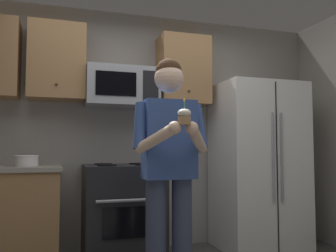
# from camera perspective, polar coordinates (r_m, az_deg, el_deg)

# --- Properties ---
(wall_back) EXTENTS (4.40, 0.10, 2.60)m
(wall_back) POSITION_cam_1_polar(r_m,az_deg,el_deg) (4.01, -5.99, -0.52)
(wall_back) COLOR gray
(wall_back) RESTS_ON ground
(oven_range) EXTENTS (0.76, 0.70, 0.93)m
(oven_range) POSITION_cam_1_polar(r_m,az_deg,el_deg) (3.64, -7.24, -13.43)
(oven_range) COLOR black
(oven_range) RESTS_ON ground
(microwave) EXTENTS (0.74, 0.41, 0.40)m
(microwave) POSITION_cam_1_polar(r_m,az_deg,el_deg) (3.76, -7.40, 6.14)
(microwave) COLOR #9EA0A5
(refrigerator) EXTENTS (0.90, 0.75, 1.80)m
(refrigerator) POSITION_cam_1_polar(r_m,az_deg,el_deg) (4.09, 14.20, -6.09)
(refrigerator) COLOR white
(refrigerator) RESTS_ON ground
(cabinet_row_upper) EXTENTS (2.78, 0.36, 0.76)m
(cabinet_row_upper) POSITION_cam_1_polar(r_m,az_deg,el_deg) (3.81, -16.19, 9.67)
(cabinet_row_upper) COLOR #9E7247
(bowl_large_white) EXTENTS (0.22, 0.22, 0.10)m
(bowl_large_white) POSITION_cam_1_polar(r_m,az_deg,el_deg) (3.58, -21.69, -5.14)
(bowl_large_white) COLOR white
(bowl_large_white) RESTS_ON counter_left
(person) EXTENTS (0.60, 0.48, 1.76)m
(person) POSITION_cam_1_polar(r_m,az_deg,el_deg) (2.64, 0.22, -5.52)
(person) COLOR #383F59
(person) RESTS_ON ground
(cupcake) EXTENTS (0.09, 0.09, 0.17)m
(cupcake) POSITION_cam_1_polar(r_m,az_deg,el_deg) (2.33, 2.63, 1.53)
(cupcake) COLOR #A87F56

